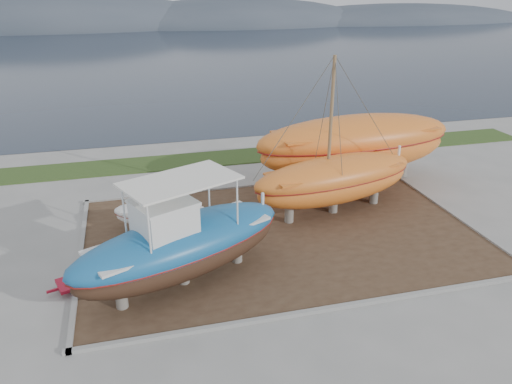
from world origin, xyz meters
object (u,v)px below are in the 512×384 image
object	(u,v)px
orange_sailboat	(338,138)
red_trailer	(81,283)
blue_caique	(181,234)
white_dinghy	(162,217)
orange_bare_hull	(355,151)

from	to	relation	value
orange_sailboat	red_trailer	bearing A→B (deg)	-174.11
blue_caique	orange_sailboat	world-z (taller)	orange_sailboat
white_dinghy	red_trailer	distance (m)	5.33
white_dinghy	red_trailer	world-z (taller)	white_dinghy
blue_caique	white_dinghy	distance (m)	4.98
white_dinghy	orange_sailboat	distance (m)	9.29
white_dinghy	orange_sailboat	size ratio (longest dim) A/B	0.50
orange_sailboat	red_trailer	distance (m)	13.38
white_dinghy	red_trailer	bearing A→B (deg)	-113.88
orange_sailboat	red_trailer	xyz separation A→B (m)	(-12.22, -3.83, -3.85)
white_dinghy	orange_bare_hull	bearing A→B (deg)	34.29
orange_sailboat	orange_bare_hull	size ratio (longest dim) A/B	0.75
white_dinghy	blue_caique	bearing A→B (deg)	-67.12
orange_sailboat	red_trailer	size ratio (longest dim) A/B	3.55
orange_bare_hull	white_dinghy	bearing A→B (deg)	-167.90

